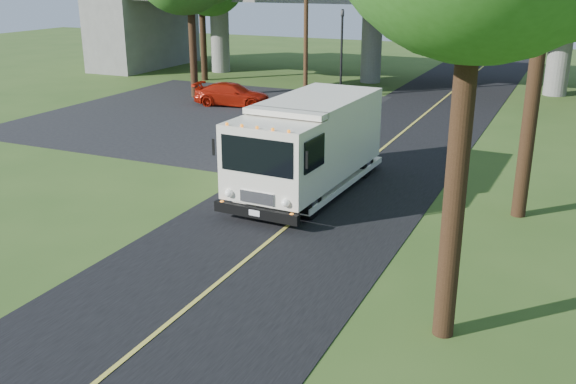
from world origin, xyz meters
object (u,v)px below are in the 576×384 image
Objects in this scene: utility_pole at (306,21)px; step_van at (309,143)px; traffic_signal at (342,44)px; pedestrian at (273,136)px; red_sedan at (233,94)px.

utility_pole reaches higher than step_van.
utility_pole is at bearing -126.87° from traffic_signal.
utility_pole is 5.13× the size of pedestrian.
utility_pole is at bearing -53.74° from red_sedan.
red_sedan is (-9.89, 12.24, -1.09)m from step_van.
traffic_signal is 2.96× the size of pedestrian.
pedestrian is (3.70, -12.10, -3.72)m from utility_pole.
step_van is (6.76, -15.54, -2.86)m from utility_pole.
red_sedan is (-3.13, -3.30, -3.95)m from utility_pole.
step_van is 1.75× the size of red_sedan.
traffic_signal reaches higher than pedestrian.
pedestrian reaches higher than red_sedan.
utility_pole is at bearing 115.81° from step_van.
red_sedan is at bearing 131.23° from step_van.
traffic_signal is 2.86m from utility_pole.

